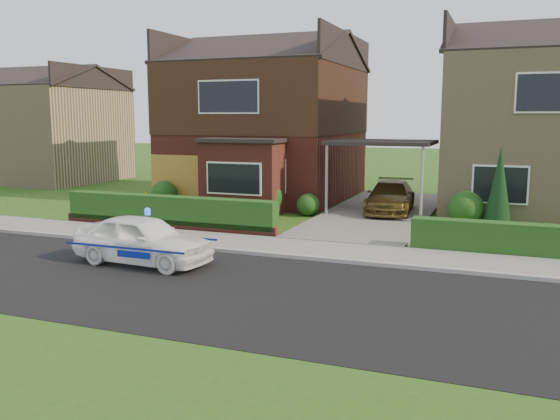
% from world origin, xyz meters
% --- Properties ---
extents(ground, '(120.00, 120.00, 0.00)m').
position_xyz_m(ground, '(0.00, 0.00, 0.00)').
color(ground, '#224612').
rests_on(ground, ground).
extents(road, '(60.00, 6.00, 0.02)m').
position_xyz_m(road, '(0.00, 0.00, 0.00)').
color(road, black).
rests_on(road, ground).
extents(kerb, '(60.00, 0.16, 0.12)m').
position_xyz_m(kerb, '(0.00, 3.05, 0.06)').
color(kerb, '#9E9993').
rests_on(kerb, ground).
extents(sidewalk, '(60.00, 2.00, 0.10)m').
position_xyz_m(sidewalk, '(0.00, 4.10, 0.05)').
color(sidewalk, slate).
rests_on(sidewalk, ground).
extents(grass_verge, '(60.00, 4.00, 0.01)m').
position_xyz_m(grass_verge, '(0.00, -5.00, 0.00)').
color(grass_verge, '#224612').
rests_on(grass_verge, ground).
extents(driveway, '(3.80, 12.00, 0.12)m').
position_xyz_m(driveway, '(0.00, 11.00, 0.06)').
color(driveway, '#666059').
rests_on(driveway, ground).
extents(house_left, '(7.50, 9.53, 7.25)m').
position_xyz_m(house_left, '(-5.78, 13.90, 3.81)').
color(house_left, maroon).
rests_on(house_left, ground).
extents(house_right, '(7.50, 8.06, 7.25)m').
position_xyz_m(house_right, '(5.80, 13.99, 3.66)').
color(house_right, tan).
rests_on(house_right, ground).
extents(carport_link, '(3.80, 3.00, 2.77)m').
position_xyz_m(carport_link, '(0.00, 10.95, 2.66)').
color(carport_link, black).
rests_on(carport_link, ground).
extents(garage_door, '(2.20, 0.10, 2.10)m').
position_xyz_m(garage_door, '(-8.25, 9.96, 1.05)').
color(garage_door, olive).
rests_on(garage_door, ground).
extents(dwarf_wall, '(7.70, 0.25, 0.36)m').
position_xyz_m(dwarf_wall, '(-5.80, 5.30, 0.18)').
color(dwarf_wall, maroon).
rests_on(dwarf_wall, ground).
extents(hedge_left, '(7.50, 0.55, 0.90)m').
position_xyz_m(hedge_left, '(-5.80, 5.45, 0.00)').
color(hedge_left, '#153A12').
rests_on(hedge_left, ground).
extents(hedge_right, '(7.50, 0.55, 0.80)m').
position_xyz_m(hedge_right, '(5.80, 5.35, 0.00)').
color(hedge_right, '#153A12').
rests_on(hedge_right, ground).
extents(shrub_left_far, '(1.08, 1.08, 1.08)m').
position_xyz_m(shrub_left_far, '(-8.50, 9.50, 0.54)').
color(shrub_left_far, '#153A12').
rests_on(shrub_left_far, ground).
extents(shrub_left_mid, '(1.32, 1.32, 1.32)m').
position_xyz_m(shrub_left_mid, '(-4.00, 9.30, 0.66)').
color(shrub_left_mid, '#153A12').
rests_on(shrub_left_mid, ground).
extents(shrub_left_near, '(0.84, 0.84, 0.84)m').
position_xyz_m(shrub_left_near, '(-2.40, 9.60, 0.42)').
color(shrub_left_near, '#153A12').
rests_on(shrub_left_near, ground).
extents(shrub_right_near, '(1.20, 1.20, 1.20)m').
position_xyz_m(shrub_right_near, '(3.20, 9.40, 0.60)').
color(shrub_right_near, '#153A12').
rests_on(shrub_right_near, ground).
extents(conifer_a, '(0.90, 0.90, 2.60)m').
position_xyz_m(conifer_a, '(4.20, 9.20, 1.30)').
color(conifer_a, black).
rests_on(conifer_a, ground).
extents(neighbour_left, '(6.50, 7.00, 5.20)m').
position_xyz_m(neighbour_left, '(-20.00, 16.00, 2.60)').
color(neighbour_left, tan).
rests_on(neighbour_left, ground).
extents(police_car, '(3.31, 3.69, 1.39)m').
position_xyz_m(police_car, '(-3.92, 1.20, 0.61)').
color(police_car, white).
rests_on(police_car, ground).
extents(driveway_car, '(1.91, 4.08, 1.15)m').
position_xyz_m(driveway_car, '(0.41, 10.88, 0.69)').
color(driveway_car, brown).
rests_on(driveway_car, driveway).
extents(potted_plant_a, '(0.50, 0.39, 0.84)m').
position_xyz_m(potted_plant_a, '(-5.25, 6.00, 0.42)').
color(potted_plant_a, gray).
rests_on(potted_plant_a, ground).
extents(potted_plant_b, '(0.53, 0.52, 0.75)m').
position_xyz_m(potted_plant_b, '(-8.70, 8.38, 0.38)').
color(potted_plant_b, gray).
rests_on(potted_plant_b, ground).
extents(potted_plant_c, '(0.52, 0.52, 0.75)m').
position_xyz_m(potted_plant_c, '(-7.02, 6.00, 0.38)').
color(potted_plant_c, gray).
rests_on(potted_plant_c, ground).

